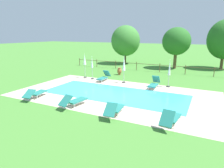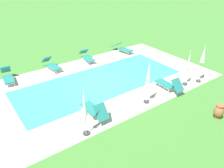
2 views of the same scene
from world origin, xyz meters
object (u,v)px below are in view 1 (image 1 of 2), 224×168
patio_umbrella_closed_row_centre (124,65)px  patio_umbrella_closed_row_west (169,70)px  sun_lounger_north_end (36,93)px  sun_lounger_south_near_corner (154,84)px  sun_lounger_north_mid (74,101)px  sun_lounger_south_mid (171,118)px  patio_umbrella_closed_row_mid_west (85,61)px  patio_umbrella_closed_row_mid_east (92,65)px  terracotta_urn_by_tree (119,71)px  sun_lounger_north_far (104,77)px  tree_west_mid (126,41)px  tree_centre (176,41)px  sun_lounger_north_near_steps (115,109)px

patio_umbrella_closed_row_centre → patio_umbrella_closed_row_west: bearing=4.3°
sun_lounger_north_end → sun_lounger_south_near_corner: sun_lounger_south_near_corner is taller
sun_lounger_north_end → patio_umbrella_closed_row_west: patio_umbrella_closed_row_west is taller
sun_lounger_north_mid → sun_lounger_south_mid: bearing=0.0°
patio_umbrella_closed_row_mid_west → patio_umbrella_closed_row_mid_east: 1.11m
terracotta_urn_by_tree → sun_lounger_north_end: bearing=-100.8°
sun_lounger_north_mid → patio_umbrella_closed_row_west: size_ratio=0.87×
sun_lounger_north_mid → sun_lounger_north_far: size_ratio=1.09×
sun_lounger_north_mid → sun_lounger_north_far: (-1.68, 6.84, 0.02)m
sun_lounger_south_near_corner → tree_west_mid: 14.29m
patio_umbrella_closed_row_west → sun_lounger_north_far: bearing=-175.1°
patio_umbrella_closed_row_west → patio_umbrella_closed_row_mid_west: 8.46m
sun_lounger_north_mid → sun_lounger_south_near_corner: size_ratio=1.11×
tree_west_mid → patio_umbrella_closed_row_mid_east: bearing=-84.2°
sun_lounger_north_far → tree_centre: tree_centre is taller
sun_lounger_north_near_steps → terracotta_urn_by_tree: bearing=113.2°
terracotta_urn_by_tree → tree_west_mid: bearing=108.5°
sun_lounger_south_near_corner → patio_umbrella_closed_row_mid_west: patio_umbrella_closed_row_mid_west is taller
sun_lounger_north_near_steps → tree_centre: bearing=88.9°
patio_umbrella_closed_row_west → tree_west_mid: size_ratio=0.42×
sun_lounger_south_near_corner → sun_lounger_south_mid: size_ratio=0.95×
sun_lounger_south_mid → tree_west_mid: size_ratio=0.35×
patio_umbrella_closed_row_centre → terracotta_urn_by_tree: size_ratio=3.18×
sun_lounger_north_mid → terracotta_urn_by_tree: size_ratio=2.64×
tree_west_mid → patio_umbrella_closed_row_mid_west: bearing=-89.5°
sun_lounger_north_mid → patio_umbrella_closed_row_mid_west: 8.44m
sun_lounger_north_far → sun_lounger_north_end: size_ratio=0.89×
sun_lounger_north_end → terracotta_urn_by_tree: 10.21m
sun_lounger_south_mid → sun_lounger_south_near_corner: bearing=111.7°
patio_umbrella_closed_row_west → terracotta_urn_by_tree: size_ratio=3.02×
tree_centre → sun_lounger_north_mid: bearing=-100.6°
sun_lounger_south_near_corner → patio_umbrella_closed_row_mid_east: size_ratio=0.81×
sun_lounger_north_end → sun_lounger_south_near_corner: bearing=42.8°
sun_lounger_south_mid → tree_centre: (-2.70, 17.22, 3.09)m
patio_umbrella_closed_row_centre → sun_lounger_north_near_steps: bearing=-70.5°
terracotta_urn_by_tree → patio_umbrella_closed_row_mid_east: bearing=-115.8°
patio_umbrella_closed_row_west → patio_umbrella_closed_row_mid_west: patio_umbrella_closed_row_mid_west is taller
tree_west_mid → patio_umbrella_closed_row_centre: bearing=-67.8°
sun_lounger_south_mid → patio_umbrella_closed_row_centre: bearing=128.3°
tree_centre → patio_umbrella_closed_row_west: bearing=-83.4°
patio_umbrella_closed_row_centre → terracotta_urn_by_tree: bearing=121.0°
sun_lounger_north_far → patio_umbrella_closed_row_centre: 2.39m
tree_west_mid → sun_lounger_south_near_corner: bearing=-57.2°
sun_lounger_north_near_steps → patio_umbrella_closed_row_west: size_ratio=0.85×
sun_lounger_north_near_steps → tree_centre: tree_centre is taller
sun_lounger_north_mid → patio_umbrella_closed_row_centre: (0.34, 7.05, 1.27)m
sun_lounger_south_near_corner → sun_lounger_north_far: bearing=175.5°
sun_lounger_north_mid → sun_lounger_south_near_corner: sun_lounger_south_near_corner is taller
sun_lounger_north_near_steps → tree_centre: (0.33, 17.34, 3.10)m
sun_lounger_north_far → patio_umbrella_closed_row_mid_east: 1.73m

